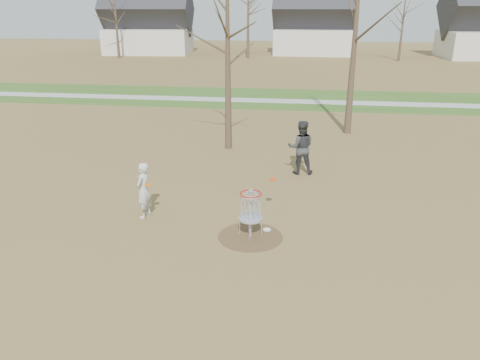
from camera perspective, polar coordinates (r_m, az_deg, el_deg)
name	(u,v)px	position (r m, az deg, el deg)	size (l,w,h in m)	color
ground	(250,237)	(13.02, 1.27, -6.93)	(160.00, 160.00, 0.00)	brown
green_band	(286,99)	(33.07, 5.63, 9.86)	(160.00, 8.00, 0.01)	#2D5119
footpath	(285,101)	(32.08, 5.54, 9.56)	(160.00, 1.50, 0.01)	#9E9E99
dirt_circle	(250,237)	(13.02, 1.28, -6.91)	(1.80, 1.80, 0.01)	#47331E
player_standing	(143,190)	(14.18, -11.69, -1.25)	(0.62, 0.41, 1.70)	silver
player_throwing	(301,147)	(17.73, 7.43, 3.97)	(0.99, 0.77, 2.04)	#313336
disc_grounded	(267,230)	(13.39, 3.31, -6.05)	(0.22, 0.22, 0.02)	white
discs_in_play	(214,182)	(13.82, -3.19, -0.22)	(3.81, 1.00, 0.13)	#FF3A0D
disc_golf_basket	(251,206)	(12.63, 1.31, -3.24)	(0.64, 0.64, 1.35)	#9EA3AD
bare_trees	(314,14)	(47.29, 9.03, 19.35)	(52.62, 44.98, 9.00)	#382B1E
houses_row	(332,27)	(64.18, 11.17, 17.80)	(56.51, 10.01, 7.26)	silver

